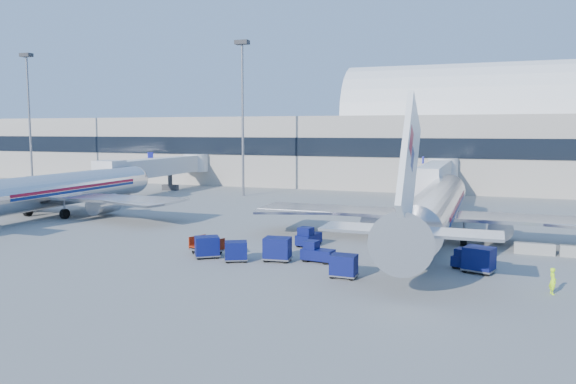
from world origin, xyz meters
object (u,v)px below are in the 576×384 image
at_px(jetbridge_near, 436,174).
at_px(tug_left, 308,237).
at_px(cart_solo_near, 344,265).
at_px(tug_right, 467,260).
at_px(cart_train_a, 277,249).
at_px(airliner_mid, 52,191).
at_px(cart_solo_far, 479,259).
at_px(mast_west, 243,95).
at_px(cart_train_b, 236,251).
at_px(mast_far_west, 28,100).
at_px(cart_open_red, 207,248).
at_px(airliner_main, 434,208).
at_px(jetbridge_mid, 162,167).
at_px(barrier_near, 534,249).
at_px(ramp_worker, 553,281).
at_px(tug_lead, 317,252).
at_px(cart_train_c, 207,246).

distance_m(jetbridge_near, tug_left, 32.89).
height_order(tug_left, cart_solo_near, tug_left).
bearing_deg(tug_right, cart_train_a, -149.38).
distance_m(airliner_mid, cart_solo_far, 47.17).
xyz_separation_m(mast_west, cart_train_b, (17.02, -38.27, -13.99)).
height_order(mast_far_west, cart_open_red, mast_far_west).
bearing_deg(airliner_main, jetbridge_mid, 149.36).
xyz_separation_m(airliner_mid, cart_solo_near, (37.69, -14.49, -2.10)).
bearing_deg(barrier_near, ramp_worker, -88.47).
height_order(barrier_near, cart_open_red, barrier_near).
bearing_deg(airliner_mid, cart_solo_far, -12.27).
relative_size(cart_solo_far, cart_open_red, 0.82).
height_order(cart_open_red, ramp_worker, ramp_worker).
height_order(cart_train_b, cart_solo_far, cart_solo_far).
relative_size(mast_far_west, cart_open_red, 7.71).
bearing_deg(cart_solo_far, cart_train_a, -155.67).
xyz_separation_m(tug_lead, cart_train_b, (-5.65, -1.99, 0.10)).
bearing_deg(airliner_mid, barrier_near, -2.87).
bearing_deg(cart_train_b, airliner_main, 18.42).
height_order(mast_far_west, tug_lead, mast_far_west).
bearing_deg(mast_west, cart_train_b, -66.03).
bearing_deg(cart_train_a, cart_solo_near, -33.39).
relative_size(mast_far_west, cart_solo_far, 9.44).
bearing_deg(tug_left, airliner_main, -50.07).
relative_size(jetbridge_near, tug_right, 11.31).
relative_size(airliner_mid, cart_solo_far, 15.56).
height_order(tug_right, cart_train_b, cart_train_b).
xyz_separation_m(jetbridge_near, cart_train_b, (-10.58, -39.08, -3.12)).
xyz_separation_m(mast_west, cart_train_a, (19.85, -37.09, -13.84)).
xyz_separation_m(tug_right, cart_train_b, (-16.24, -3.50, 0.16)).
bearing_deg(tug_lead, tug_left, 121.90).
xyz_separation_m(tug_lead, cart_solo_near, (3.02, -3.70, 0.12)).
distance_m(mast_west, cart_train_b, 44.16).
bearing_deg(jetbridge_near, tug_left, -102.89).
bearing_deg(tug_lead, cart_train_b, -153.27).
distance_m(tug_left, cart_train_b, 7.88).
distance_m(airliner_mid, tug_lead, 36.37).
bearing_deg(tug_left, airliner_mid, 90.05).
distance_m(barrier_near, cart_train_c, 25.59).
xyz_separation_m(airliner_main, mast_west, (-30.00, 25.49, 11.87)).
xyz_separation_m(cart_train_a, cart_train_b, (-2.84, -1.18, -0.14)).
bearing_deg(barrier_near, cart_train_b, -153.92).
xyz_separation_m(airliner_main, airliner_mid, (-42.00, 0.00, 0.00)).
distance_m(jetbridge_mid, cart_train_a, 51.17).
bearing_deg(airliner_mid, cart_solo_near, -21.03).
bearing_deg(cart_train_c, airliner_main, 3.47).
height_order(tug_lead, ramp_worker, ramp_worker).
xyz_separation_m(airliner_mid, barrier_near, (50.00, -2.51, -2.48)).
bearing_deg(tug_left, cart_solo_far, -97.86).
xyz_separation_m(tug_right, cart_solo_far, (0.79, -0.74, 0.30)).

